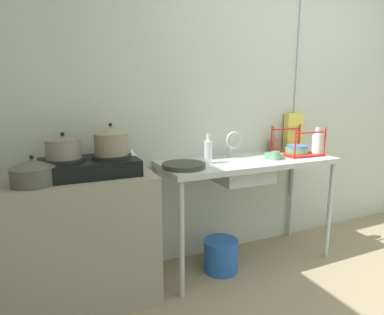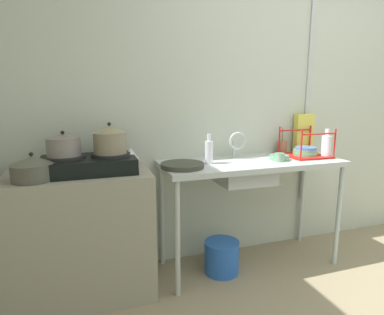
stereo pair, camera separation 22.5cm
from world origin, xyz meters
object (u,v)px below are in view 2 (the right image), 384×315
pot_on_right_burner (110,139)px  bucket_on_floor (222,257)px  dish_rack (305,152)px  bottle_by_sink (209,152)px  percolator (131,158)px  pot_beside_stove (32,168)px  small_bowl_on_drainboard (279,157)px  pot_on_left_burner (64,145)px  cup_by_rack (280,157)px  utensil_jar (282,147)px  faucet (237,142)px  stove (89,164)px  frying_pan (182,165)px  cereal_box (303,133)px  bottle_by_rack (326,146)px  sink_basin (244,172)px

pot_on_right_burner → bucket_on_floor: 1.22m
dish_rack → bottle_by_sink: (-0.85, -0.02, 0.05)m
bottle_by_sink → percolator: bearing=177.2°
pot_beside_stove → small_bowl_on_drainboard: pot_beside_stove is taller
pot_on_left_burner → pot_on_right_burner: (0.28, 0.00, 0.02)m
pot_beside_stove → percolator: pot_beside_stove is taller
cup_by_rack → utensil_jar: (0.22, 0.30, 0.02)m
faucet → cup_by_rack: (0.26, -0.20, -0.10)m
dish_rack → cup_by_rack: (-0.32, -0.12, -0.00)m
stove → frying_pan: (0.61, -0.06, -0.04)m
pot_on_right_burner → bottle_by_sink: pot_on_right_burner is taller
bottle_by_sink → cereal_box: cereal_box is taller
pot_on_right_burner → small_bowl_on_drainboard: size_ratio=1.44×
pot_beside_stove → frying_pan: size_ratio=0.80×
pot_beside_stove → bottle_by_rack: (2.13, 0.05, 0.02)m
percolator → cup_by_rack: percolator is taller
pot_on_left_burner → frying_pan: bearing=-4.6°
sink_basin → cup_by_rack: bearing=-14.1°
faucet → cereal_box: size_ratio=0.64×
stove → bottle_by_rack: bottle_by_rack is taller
dish_rack → bucket_on_floor: dish_rack is taller
bucket_on_floor → stove: bearing=177.0°
sink_basin → small_bowl_on_drainboard: 0.31m
frying_pan → bottle_by_sink: (0.22, 0.06, 0.07)m
dish_rack → small_bowl_on_drainboard: bearing=-169.6°
cup_by_rack → utensil_jar: size_ratio=0.31×
frying_pan → dish_rack: size_ratio=0.91×
percolator → cereal_box: 1.54m
cup_by_rack → bottle_by_rack: bearing=4.2°
faucet → dish_rack: size_ratio=0.65×
pot_on_right_burner → bottle_by_sink: 0.70m
faucet → bucket_on_floor: bearing=-139.6°
bottle_by_sink → dish_rack: bearing=1.3°
pot_on_right_burner → bottle_by_rack: bearing=-2.1°
bucket_on_floor → faucet: bearing=40.4°
pot_on_right_burner → small_bowl_on_drainboard: pot_on_right_burner is taller
pot_beside_stove → cup_by_rack: (1.67, 0.02, -0.04)m
pot_on_left_burner → bottle_by_sink: (0.97, 0.00, -0.10)m
bottle_by_sink → pot_beside_stove: bearing=-174.1°
cereal_box → dish_rack: bearing=-120.4°
bucket_on_floor → bottle_by_sink: bearing=151.9°
pot_on_right_burner → sink_basin: (0.97, -0.03, -0.29)m
bottle_by_sink → stove: bearing=-179.8°
sink_basin → bottle_by_sink: bearing=173.7°
stove → pot_on_right_burner: pot_on_right_burner is taller
frying_pan → bucket_on_floor: frying_pan is taller
pot_on_right_burner → dish_rack: pot_on_right_burner is taller
faucet → small_bowl_on_drainboard: 0.35m
frying_pan → small_bowl_on_drainboard: small_bowl_on_drainboard is taller
percolator → bottle_by_sink: bottle_by_sink is taller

